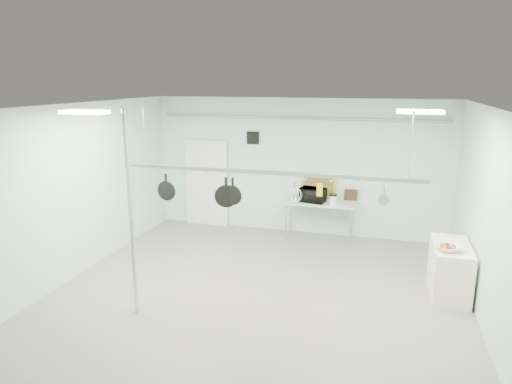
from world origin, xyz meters
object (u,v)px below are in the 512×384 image
(skillet_mid, at_px, (226,192))
(skillet_right, at_px, (233,191))
(coffee_canister, at_px, (333,200))
(fruit_bowl, at_px, (448,248))
(chrome_pole, at_px, (131,216))
(microwave, at_px, (313,195))
(side_cabinet, at_px, (450,270))
(skillet_left, at_px, (166,187))
(pot_rack, at_px, (267,171))
(prep_table, at_px, (320,204))

(skillet_mid, height_order, skillet_right, same)
(coffee_canister, distance_m, skillet_right, 3.46)
(fruit_bowl, bearing_deg, skillet_right, -166.54)
(chrome_pole, distance_m, fruit_bowl, 5.08)
(microwave, bearing_deg, side_cabinet, 153.00)
(coffee_canister, height_order, skillet_mid, skillet_mid)
(skillet_mid, xyz_separation_m, skillet_right, (0.12, 0.00, 0.03))
(skillet_left, bearing_deg, chrome_pole, -95.92)
(microwave, height_order, skillet_left, skillet_left)
(fruit_bowl, bearing_deg, pot_rack, -163.99)
(pot_rack, distance_m, skillet_right, 0.67)
(chrome_pole, distance_m, pot_rack, 2.19)
(pot_rack, xyz_separation_m, microwave, (0.25, 3.21, -1.17))
(chrome_pole, relative_size, skillet_mid, 6.36)
(microwave, relative_size, fruit_bowl, 1.40)
(pot_rack, bearing_deg, chrome_pole, -154.65)
(skillet_mid, bearing_deg, microwave, 58.36)
(chrome_pole, height_order, side_cabinet, chrome_pole)
(microwave, xyz_separation_m, skillet_left, (-1.99, -3.21, 0.79))
(prep_table, relative_size, skillet_right, 3.66)
(microwave, height_order, skillet_right, skillet_right)
(prep_table, bearing_deg, fruit_bowl, -45.50)
(microwave, relative_size, coffee_canister, 2.82)
(microwave, relative_size, skillet_left, 1.24)
(pot_rack, height_order, skillet_mid, pot_rack)
(fruit_bowl, height_order, skillet_left, skillet_left)
(microwave, xyz_separation_m, fruit_bowl, (2.60, -2.40, -0.11))
(side_cabinet, height_order, pot_rack, pot_rack)
(chrome_pole, xyz_separation_m, skillet_left, (0.15, 0.90, 0.25))
(side_cabinet, relative_size, microwave, 2.10)
(pot_rack, xyz_separation_m, coffee_canister, (0.72, 3.10, -1.22))
(side_cabinet, height_order, microwave, microwave)
(pot_rack, xyz_separation_m, skillet_right, (-0.57, 0.00, -0.36))
(prep_table, distance_m, side_cabinet, 3.39)
(pot_rack, xyz_separation_m, fruit_bowl, (2.84, 0.82, -1.28))
(microwave, height_order, coffee_canister, microwave)
(side_cabinet, height_order, coffee_canister, coffee_canister)
(side_cabinet, relative_size, skillet_right, 2.74)
(prep_table, bearing_deg, microwave, -151.11)
(fruit_bowl, xyz_separation_m, skillet_mid, (-3.52, -0.82, 0.88))
(skillet_left, relative_size, skillet_mid, 0.92)
(skillet_left, bearing_deg, skillet_mid, 3.81)
(coffee_canister, distance_m, skillet_mid, 3.50)
(microwave, bearing_deg, skillet_mid, 84.95)
(skillet_mid, distance_m, skillet_right, 0.12)
(pot_rack, height_order, skillet_right, pot_rack)
(side_cabinet, bearing_deg, skillet_mid, -163.15)
(skillet_left, bearing_deg, side_cabinet, 16.99)
(pot_rack, height_order, fruit_bowl, pot_rack)
(chrome_pole, bearing_deg, coffee_canister, 56.82)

